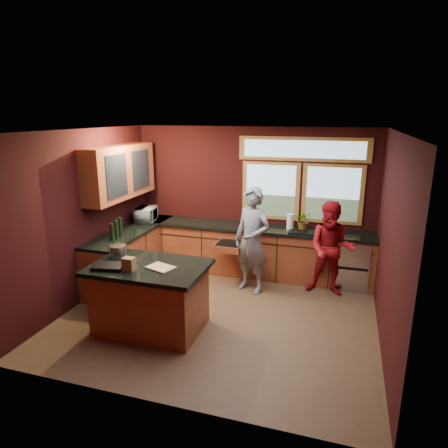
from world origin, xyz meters
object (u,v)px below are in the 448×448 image
at_px(person_grey, 252,240).
at_px(cutting_board, 161,268).
at_px(island, 150,297).
at_px(person_red, 331,249).
at_px(stock_pot, 118,251).

distance_m(person_grey, cutting_board, 1.89).
xyz_separation_m(island, person_red, (2.31, 1.90, 0.31)).
bearing_deg(person_grey, island, -101.40).
bearing_deg(person_red, island, -136.67).
distance_m(island, stock_pot, 0.80).
distance_m(island, person_red, 3.01).
distance_m(person_red, cutting_board, 2.88).
height_order(person_grey, person_red, person_grey).
height_order(person_red, stock_pot, person_red).
xyz_separation_m(cutting_board, stock_pot, (-0.75, 0.20, 0.08)).
bearing_deg(person_red, person_grey, -164.47).
xyz_separation_m(person_red, cutting_board, (-2.11, -1.95, 0.17)).
bearing_deg(stock_pot, person_red, 31.43).
relative_size(person_grey, cutting_board, 5.10).
height_order(island, cutting_board, cutting_board).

